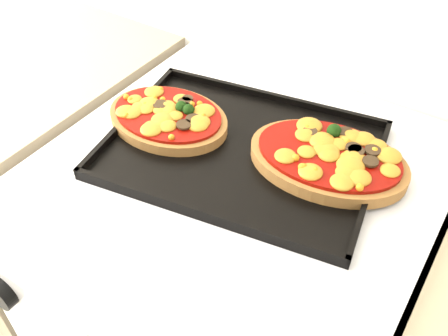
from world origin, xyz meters
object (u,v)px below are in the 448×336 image
Objects in this scene: baking_tray at (242,149)px; pizza_left at (168,116)px; stove at (235,322)px; pizza_right at (328,157)px.

baking_tray is 0.14m from pizza_left.
pizza_left is at bearing 174.20° from baking_tray.
pizza_left is (-0.15, 0.02, 0.48)m from stove.
pizza_right is (0.13, 0.04, 0.02)m from baking_tray.
pizza_left is 0.87× the size of pizza_right.
pizza_right reaches higher than stove.
pizza_right is at bearing 31.58° from stove.
baking_tray is (-0.02, 0.03, 0.47)m from stove.
pizza_left is at bearing -169.46° from pizza_right.
pizza_left reaches higher than baking_tray.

